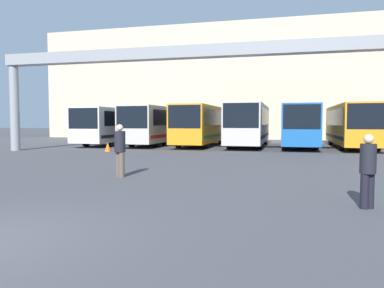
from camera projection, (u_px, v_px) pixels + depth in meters
name	position (u px, v px, depth m)	size (l,w,h in m)	color
building_backdrop	(248.00, 85.00, 46.68)	(48.69, 12.00, 12.99)	beige
overhead_gantry	(203.00, 63.00, 21.57)	(26.27, 0.80, 6.31)	gray
bus_slot_0	(115.00, 124.00, 31.78)	(2.56, 10.41, 3.01)	silver
bus_slot_1	(159.00, 123.00, 31.34)	(2.54, 11.42, 3.11)	beige
bus_slot_2	(201.00, 123.00, 29.85)	(2.48, 10.26, 3.14)	orange
bus_slot_3	(249.00, 123.00, 29.27)	(2.54, 10.98, 3.23)	beige
bus_slot_4	(299.00, 124.00, 28.18)	(2.47, 10.65, 3.10)	#1959A5
bus_slot_5	(352.00, 123.00, 27.57)	(2.56, 11.29, 3.12)	orange
pedestrian_far_center	(368.00, 169.00, 8.16)	(0.34, 0.34, 1.64)	black
pedestrian_near_right	(120.00, 149.00, 12.91)	(0.38, 0.38, 1.82)	brown
traffic_cone	(108.00, 147.00, 24.08)	(0.40, 0.40, 0.61)	orange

